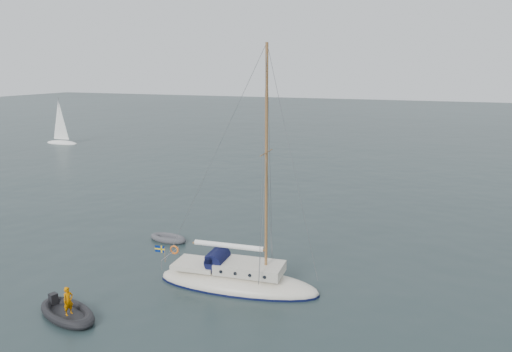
% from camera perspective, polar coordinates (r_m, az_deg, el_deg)
% --- Properties ---
extents(ground, '(300.00, 300.00, 0.00)m').
position_cam_1_polar(ground, '(28.55, 0.79, -10.48)').
color(ground, black).
rests_on(ground, ground).
extents(sailboat, '(8.96, 2.69, 12.76)m').
position_cam_1_polar(sailboat, '(25.99, -2.12, -10.56)').
color(sailboat, silver).
rests_on(sailboat, ground).
extents(dinghy, '(2.68, 1.21, 0.38)m').
position_cam_1_polar(dinghy, '(33.18, -10.01, -7.03)').
color(dinghy, '#525157').
rests_on(dinghy, ground).
extents(rib, '(3.73, 1.70, 1.52)m').
position_cam_1_polar(rib, '(24.94, -20.80, -14.31)').
color(rib, black).
rests_on(rib, ground).
extents(distant_yacht_a, '(5.33, 2.84, 7.06)m').
position_cam_1_polar(distant_yacht_a, '(78.39, -21.48, 5.64)').
color(distant_yacht_a, white).
rests_on(distant_yacht_a, ground).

